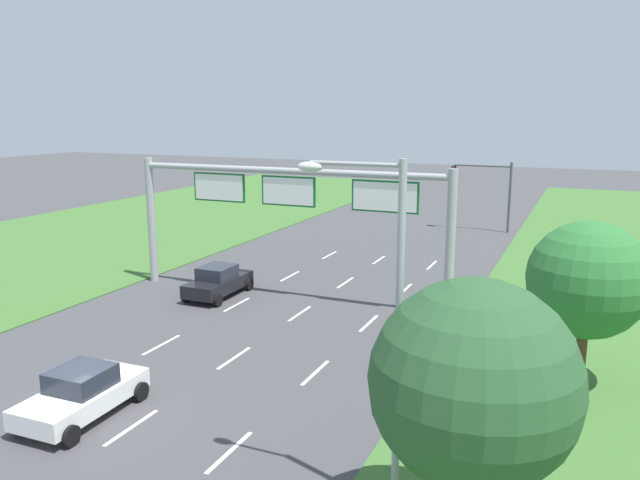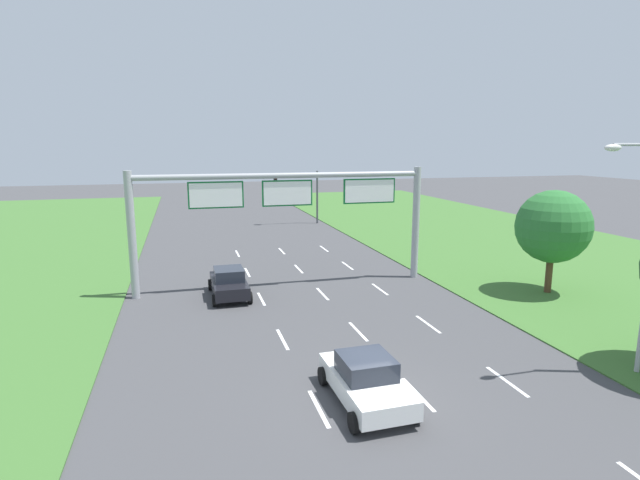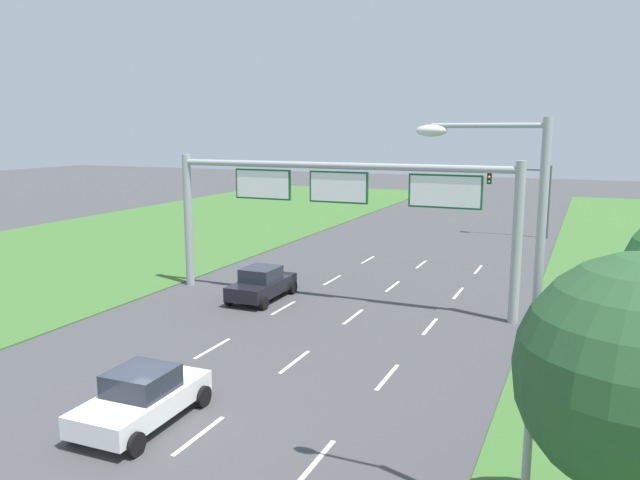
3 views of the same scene
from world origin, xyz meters
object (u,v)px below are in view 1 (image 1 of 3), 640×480
object	(u,v)px
street_lamp	(383,309)
roadside_tree_mid	(587,280)
traffic_light_mast	(485,183)
roadside_tree_near	(474,383)
car_near_red	(82,393)
sign_gantry	(288,204)
car_lead_silver	(218,281)

from	to	relation	value
street_lamp	roadside_tree_mid	xyz separation A→B (m)	(4.27, 9.46, -1.24)
traffic_light_mast	street_lamp	distance (m)	37.98
traffic_light_mast	roadside_tree_near	distance (m)	39.06
car_near_red	traffic_light_mast	distance (m)	37.78
roadside_tree_near	roadside_tree_mid	distance (m)	10.48
sign_gantry	roadside_tree_near	xyz separation A→B (m)	(12.00, -15.53, -0.95)
sign_gantry	roadside_tree_mid	distance (m)	15.01
traffic_light_mast	roadside_tree_near	xyz separation A→B (m)	(5.91, -38.61, 0.14)
car_lead_silver	roadside_tree_mid	distance (m)	18.34
sign_gantry	car_lead_silver	bearing A→B (deg)	-162.89
car_lead_silver	sign_gantry	bearing A→B (deg)	16.60
car_lead_silver	sign_gantry	xyz separation A→B (m)	(3.59, 1.10, 4.16)
roadside_tree_near	car_lead_silver	bearing A→B (deg)	137.22
sign_gantry	street_lamp	world-z (taller)	street_lamp
car_lead_silver	street_lamp	size ratio (longest dim) A/B	0.50
car_near_red	street_lamp	xyz separation A→B (m)	(10.09, -0.69, 4.30)
car_lead_silver	roadside_tree_mid	xyz separation A→B (m)	(17.61, -4.14, 3.04)
car_near_red	roadside_tree_near	bearing A→B (deg)	-8.23
sign_gantry	roadside_tree_mid	xyz separation A→B (m)	(14.02, -5.24, -1.12)
roadside_tree_mid	street_lamp	bearing A→B (deg)	-114.28
car_near_red	roadside_tree_mid	size ratio (longest dim) A/B	0.73
car_lead_silver	traffic_light_mast	bearing A→B (deg)	67.68
car_lead_silver	traffic_light_mast	distance (m)	26.23
car_lead_silver	roadside_tree_near	distance (m)	21.47
traffic_light_mast	roadside_tree_mid	bearing A→B (deg)	-74.36
car_near_red	sign_gantry	xyz separation A→B (m)	(0.33, 14.02, 4.18)
sign_gantry	traffic_light_mast	bearing A→B (deg)	75.22
traffic_light_mast	roadside_tree_mid	distance (m)	29.41
car_near_red	sign_gantry	distance (m)	14.63
sign_gantry	street_lamp	bearing A→B (deg)	-56.43
sign_gantry	roadside_tree_mid	bearing A→B (deg)	-20.49
car_near_red	car_lead_silver	bearing A→B (deg)	102.89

